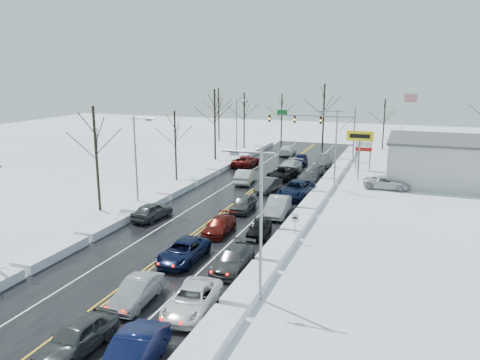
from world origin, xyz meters
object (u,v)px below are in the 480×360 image
at_px(tires_plus_sign, 360,139).
at_px(oncoming_car_0, 245,183).
at_px(flagpole, 403,121).
at_px(queued_car_0, 78,352).
at_px(traffic_signal_mast, 320,123).
at_px(dealership_building, 478,162).

relative_size(tires_plus_sign, oncoming_car_0, 1.17).
bearing_deg(tires_plus_sign, flagpole, 71.56).
height_order(flagpole, queued_car_0, flagpole).
bearing_deg(queued_car_0, oncoming_car_0, 98.89).
bearing_deg(tires_plus_sign, queued_car_0, -101.68).
bearing_deg(tires_plus_sign, traffic_signal_mast, 120.46).
distance_m(traffic_signal_mast, tires_plus_sign, 13.92).
distance_m(traffic_signal_mast, dealership_building, 23.01).
xyz_separation_m(queued_car_0, oncoming_car_0, (-3.75, 35.29, 0.00)).
relative_size(tires_plus_sign, queued_car_0, 1.27).
distance_m(flagpole, oncoming_car_0, 27.49).
height_order(queued_car_0, oncoming_car_0, oncoming_car_0).
distance_m(dealership_building, queued_car_0, 49.32).
bearing_deg(queued_car_0, traffic_signal_mast, 91.10).
relative_size(dealership_building, queued_car_0, 4.31).
bearing_deg(dealership_building, flagpole, 126.27).
xyz_separation_m(flagpole, queued_car_0, (-13.35, -55.99, -5.93)).
bearing_deg(traffic_signal_mast, dealership_building, -25.95).
bearing_deg(traffic_signal_mast, queued_car_0, -91.72).
bearing_deg(flagpole, queued_car_0, -103.41).
relative_size(queued_car_0, oncoming_car_0, 0.93).
distance_m(dealership_building, oncoming_car_0, 27.46).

